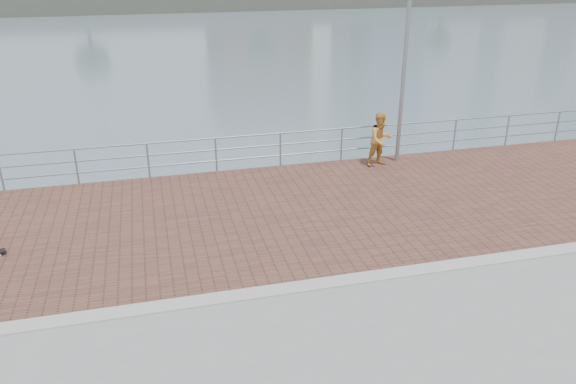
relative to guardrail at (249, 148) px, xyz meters
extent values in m
plane|color=slate|center=(0.00, -7.00, -2.69)|extent=(400.00, 400.00, 0.00)
cube|color=brown|center=(0.00, -3.40, -0.68)|extent=(40.00, 6.80, 0.02)
cube|color=#B7B5AD|center=(0.00, -7.00, -0.66)|extent=(40.00, 0.40, 0.06)
cylinder|color=#8C9EA8|center=(-7.18, 0.00, -0.14)|extent=(0.06, 0.06, 1.10)
cylinder|color=#8C9EA8|center=(-5.13, 0.00, -0.14)|extent=(0.06, 0.06, 1.10)
cylinder|color=#8C9EA8|center=(-3.08, 0.00, -0.14)|extent=(0.06, 0.06, 1.10)
cylinder|color=#8C9EA8|center=(-1.03, 0.00, -0.14)|extent=(0.06, 0.06, 1.10)
cylinder|color=#8C9EA8|center=(1.03, 0.00, -0.14)|extent=(0.06, 0.06, 1.10)
cylinder|color=#8C9EA8|center=(3.08, 0.00, -0.14)|extent=(0.06, 0.06, 1.10)
cylinder|color=#8C9EA8|center=(5.13, 0.00, -0.14)|extent=(0.06, 0.06, 1.10)
cylinder|color=#8C9EA8|center=(7.18, 0.00, -0.14)|extent=(0.06, 0.06, 1.10)
cylinder|color=#8C9EA8|center=(9.24, 0.00, -0.14)|extent=(0.06, 0.06, 1.10)
cylinder|color=#8C9EA8|center=(11.29, 0.00, -0.14)|extent=(0.06, 0.06, 1.10)
cylinder|color=#8C9EA8|center=(0.00, 0.00, 0.41)|extent=(39.00, 0.05, 0.05)
cylinder|color=#8C9EA8|center=(0.00, 0.00, 0.03)|extent=(39.00, 0.05, 0.05)
cylinder|color=#8C9EA8|center=(0.00, 0.00, -0.33)|extent=(39.00, 0.05, 0.05)
cylinder|color=gray|center=(4.85, -0.50, 2.58)|extent=(0.13, 0.13, 6.53)
cylinder|color=beige|center=(-6.52, -4.06, -0.64)|extent=(0.07, 0.06, 0.06)
imported|color=gold|center=(4.11, -0.75, 0.19)|extent=(0.94, 0.79, 1.73)
camera|label=1|loc=(-2.92, -16.44, 5.74)|focal=35.00mm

